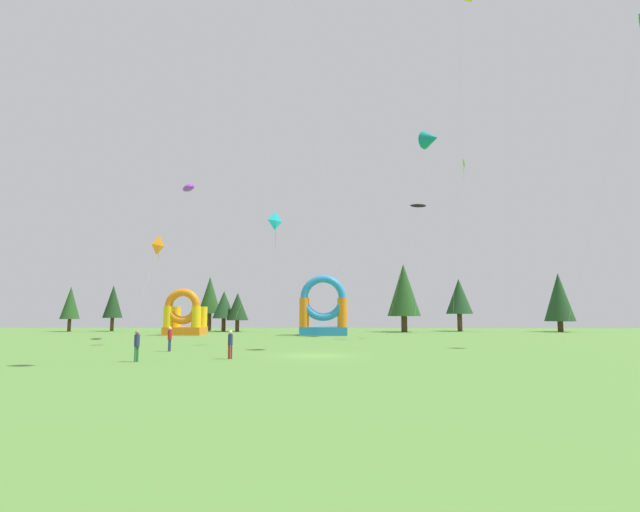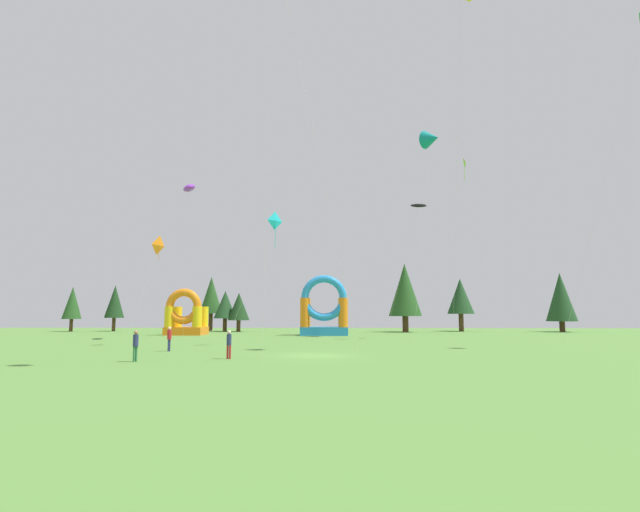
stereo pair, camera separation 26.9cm
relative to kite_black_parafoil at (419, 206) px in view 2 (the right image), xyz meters
name	(u,v)px [view 2 (the right image)]	position (x,y,z in m)	size (l,w,h in m)	color
ground_plane	(315,356)	(-10.42, -19.85, -14.23)	(120.00, 120.00, 0.00)	#548438
kite_black_parafoil	(419,206)	(0.00, 0.00, 0.00)	(4.58, 3.14, 14.67)	black
kite_lime_diamond	(464,167)	(5.54, 1.95, 4.87)	(5.17, 3.84, 19.86)	#8CD826
kite_orange_diamond	(160,247)	(-24.40, -9.98, -5.71)	(2.69, 1.79, 9.18)	orange
kite_purple_parafoil	(189,188)	(-24.89, -0.19, 2.07)	(2.91, 6.83, 17.17)	purple
kite_teal_delta	(431,139)	(2.59, 4.99, 9.24)	(4.62, 4.37, 24.68)	#0C7F7A
kite_cyan_diamond	(276,222)	(-14.22, -9.95, -3.55)	(4.83, 0.99, 11.32)	#19B7CC
person_far_side	(229,342)	(-15.58, -22.27, -13.21)	(0.36, 0.36, 1.72)	#B21E26
person_left_edge	(136,343)	(-20.58, -24.16, -13.17)	(0.41, 0.41, 1.78)	#33723F
person_near_camera	(169,337)	(-21.19, -16.38, -13.18)	(0.34, 0.34, 1.77)	navy
inflatable_blue_arch	(186,318)	(-27.97, 10.38, -12.14)	(4.71, 4.35, 5.82)	orange
inflatable_orange_dome	(324,313)	(-10.35, 9.50, -11.48)	(5.86, 4.08, 7.42)	#268CD8
tree_row_0	(72,303)	(-48.59, 21.53, -9.98)	(2.77, 2.77, 6.72)	#4C331E
tree_row_1	(115,302)	(-42.75, 22.98, -9.76)	(2.89, 2.89, 7.00)	#4C331E
tree_row_2	(211,295)	(-28.35, 24.95, -8.74)	(3.51, 3.51, 8.43)	#4C331E
tree_row_3	(225,305)	(-25.54, 22.34, -10.26)	(3.38, 3.38, 6.08)	#4C331E
tree_row_4	(239,307)	(-23.32, 21.54, -10.54)	(3.26, 3.26, 5.77)	#4C331E
tree_row_5	(405,290)	(1.33, 20.76, -8.12)	(4.83, 4.83, 10.00)	#4C331E
tree_row_6	(460,297)	(10.21, 23.85, -8.99)	(4.02, 4.02, 7.98)	#4C331E
tree_row_7	(561,297)	(24.35, 21.67, -9.14)	(4.31, 4.31, 8.67)	#4C331E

